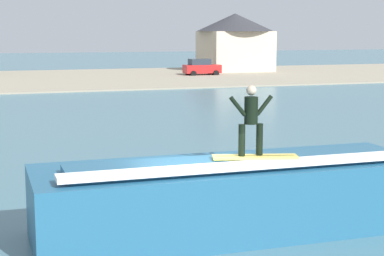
{
  "coord_description": "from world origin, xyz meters",
  "views": [
    {
      "loc": [
        -4.5,
        -13.86,
        4.89
      ],
      "look_at": [
        1.11,
        3.21,
        2.11
      ],
      "focal_mm": 59.07,
      "sensor_mm": 36.0,
      "label": 1
    }
  ],
  "objects_px": {
    "wave_crest": "(232,196)",
    "car_far_shore": "(201,67)",
    "surfer": "(251,117)",
    "house_gabled_white": "(235,40)",
    "surfboard": "(255,157)"
  },
  "relations": [
    {
      "from": "wave_crest",
      "to": "car_far_shore",
      "type": "distance_m",
      "value": 53.67
    },
    {
      "from": "surfer",
      "to": "car_far_shore",
      "type": "bearing_deg",
      "value": 72.18
    },
    {
      "from": "wave_crest",
      "to": "car_far_shore",
      "type": "relative_size",
      "value": 2.43
    },
    {
      "from": "house_gabled_white",
      "to": "car_far_shore",
      "type": "bearing_deg",
      "value": -137.66
    },
    {
      "from": "wave_crest",
      "to": "surfboard",
      "type": "height_order",
      "value": "surfboard"
    },
    {
      "from": "house_gabled_white",
      "to": "wave_crest",
      "type": "bearing_deg",
      "value": -112.08
    },
    {
      "from": "surfboard",
      "to": "wave_crest",
      "type": "bearing_deg",
      "value": 126.17
    },
    {
      "from": "wave_crest",
      "to": "surfer",
      "type": "relative_size",
      "value": 5.77
    },
    {
      "from": "surfboard",
      "to": "surfer",
      "type": "xyz_separation_m",
      "value": [
        -0.09,
        0.06,
        0.95
      ]
    },
    {
      "from": "surfboard",
      "to": "car_far_shore",
      "type": "relative_size",
      "value": 0.52
    },
    {
      "from": "surfer",
      "to": "wave_crest",
      "type": "bearing_deg",
      "value": 122.16
    },
    {
      "from": "wave_crest",
      "to": "house_gabled_white",
      "type": "xyz_separation_m",
      "value": [
        22.96,
        56.58,
        2.9
      ]
    },
    {
      "from": "surfer",
      "to": "car_far_shore",
      "type": "distance_m",
      "value": 54.04
    },
    {
      "from": "car_far_shore",
      "to": "house_gabled_white",
      "type": "height_order",
      "value": "house_gabled_white"
    },
    {
      "from": "surfer",
      "to": "car_far_shore",
      "type": "relative_size",
      "value": 0.42
    }
  ]
}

